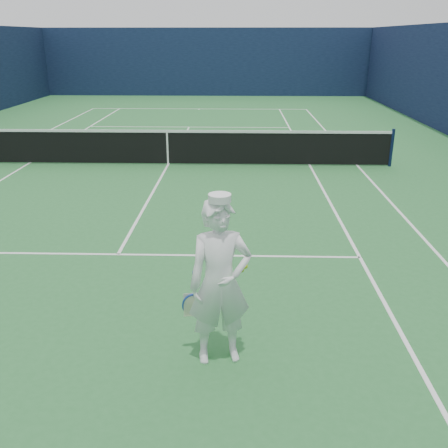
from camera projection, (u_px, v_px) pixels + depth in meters
name	position (u px, v px, depth m)	size (l,w,h in m)	color
ground	(168.00, 165.00, 14.52)	(80.00, 80.00, 0.00)	#296C33
court_markings	(168.00, 164.00, 14.52)	(11.03, 23.83, 0.01)	white
windscreen_fence	(165.00, 94.00, 13.81)	(20.12, 36.12, 4.00)	#0F1B39
tennis_net	(167.00, 146.00, 14.32)	(12.88, 0.09, 1.07)	#141E4C
tennis_player	(220.00, 283.00, 5.47)	(0.86, 0.60, 1.99)	white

